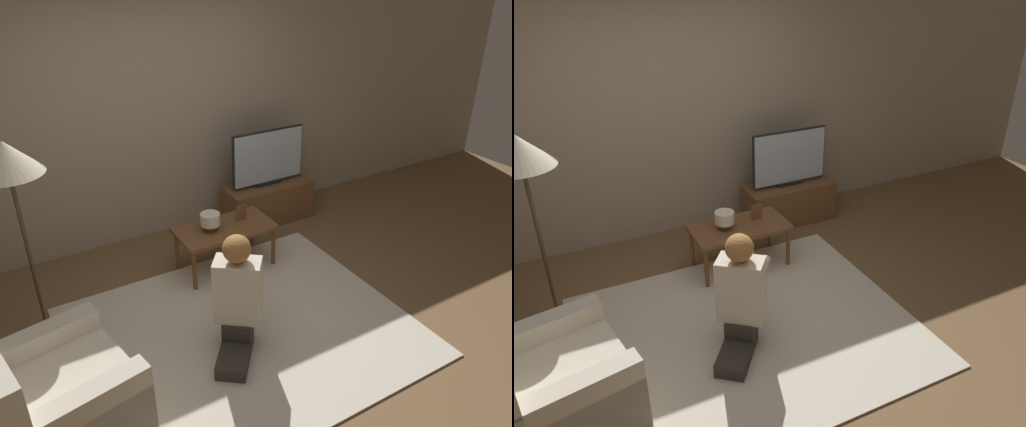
{
  "view_description": "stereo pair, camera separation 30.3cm",
  "coord_description": "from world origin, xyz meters",
  "views": [
    {
      "loc": [
        -1.49,
        -2.72,
        2.68
      ],
      "look_at": [
        0.54,
        0.71,
        0.61
      ],
      "focal_mm": 35.0,
      "sensor_mm": 36.0,
      "label": 1
    },
    {
      "loc": [
        -1.23,
        -2.86,
        2.68
      ],
      "look_at": [
        0.54,
        0.71,
        0.61
      ],
      "focal_mm": 35.0,
      "sensor_mm": 36.0,
      "label": 2
    }
  ],
  "objects": [
    {
      "name": "floor_lamp",
      "position": [
        -1.34,
        0.78,
        1.41
      ],
      "size": [
        0.47,
        0.47,
        1.61
      ],
      "color": "#4C4233",
      "rests_on": "ground_plane"
    },
    {
      "name": "wall_back",
      "position": [
        0.0,
        1.93,
        1.3
      ],
      "size": [
        10.0,
        0.06,
        2.6
      ],
      "color": "tan",
      "rests_on": "ground_plane"
    },
    {
      "name": "ground_plane",
      "position": [
        0.0,
        0.0,
        0.0
      ],
      "size": [
        10.0,
        10.0,
        0.0
      ],
      "primitive_type": "plane",
      "color": "brown"
    },
    {
      "name": "tv",
      "position": [
        1.19,
        1.54,
        0.75
      ],
      "size": [
        0.86,
        0.08,
        0.61
      ],
      "color": "black",
      "rests_on": "tv_stand"
    },
    {
      "name": "armchair",
      "position": [
        -1.44,
        -0.25,
        0.29
      ],
      "size": [
        0.97,
        0.96,
        0.87
      ],
      "rotation": [
        0.0,
        0.0,
        1.76
      ],
      "color": "beige",
      "rests_on": "ground_plane"
    },
    {
      "name": "table_lamp",
      "position": [
        0.18,
        0.92,
        0.54
      ],
      "size": [
        0.18,
        0.18,
        0.17
      ],
      "color": "#4C3823",
      "rests_on": "coffee_table"
    },
    {
      "name": "person_kneeling",
      "position": [
        -0.11,
        -0.12,
        0.5
      ],
      "size": [
        0.69,
        0.79,
        0.97
      ],
      "rotation": [
        0.0,
        0.0,
        2.48
      ],
      "color": "#332D28",
      "rests_on": "rug"
    },
    {
      "name": "picture_frame",
      "position": [
        0.52,
        0.96,
        0.51
      ],
      "size": [
        0.11,
        0.01,
        0.15
      ],
      "color": "brown",
      "rests_on": "coffee_table"
    },
    {
      "name": "coffee_table",
      "position": [
        0.32,
        0.91,
        0.39
      ],
      "size": [
        0.9,
        0.48,
        0.44
      ],
      "color": "brown",
      "rests_on": "ground_plane"
    },
    {
      "name": "tv_stand",
      "position": [
        1.19,
        1.53,
        0.22
      ],
      "size": [
        0.99,
        0.41,
        0.44
      ],
      "color": "brown",
      "rests_on": "ground_plane"
    },
    {
      "name": "rug",
      "position": [
        0.0,
        0.0,
        0.01
      ],
      "size": [
        2.59,
        2.16,
        0.02
      ],
      "color": "beige",
      "rests_on": "ground_plane"
    }
  ]
}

